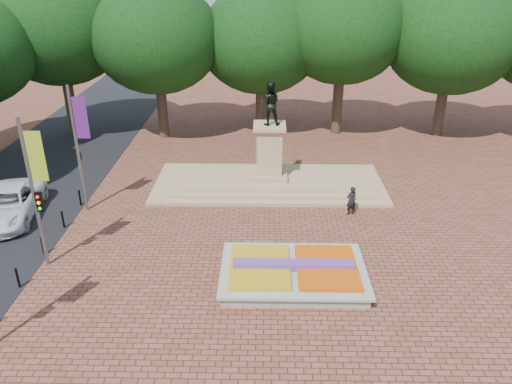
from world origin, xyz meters
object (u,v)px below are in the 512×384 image
at_px(monument, 269,172).
at_px(pedestrian, 351,201).
at_px(flower_bed, 294,272).
at_px(van, 9,204).

height_order(monument, pedestrian, monument).
relative_size(flower_bed, pedestrian, 3.81).
bearing_deg(flower_bed, monument, 95.87).
distance_m(flower_bed, pedestrian, 7.11).
xyz_separation_m(monument, van, (-13.97, -4.54, -0.06)).
xyz_separation_m(flower_bed, monument, (-1.03, 10.00, 0.50)).
relative_size(flower_bed, monument, 0.45).
xyz_separation_m(monument, pedestrian, (4.45, -3.78, -0.06)).
distance_m(flower_bed, van, 15.97).
bearing_deg(flower_bed, pedestrian, 61.16).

